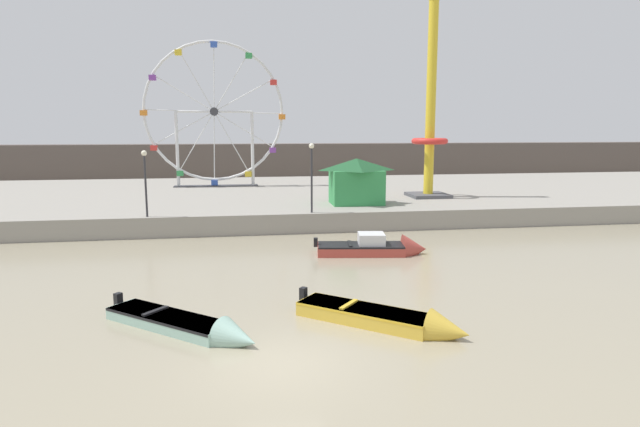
% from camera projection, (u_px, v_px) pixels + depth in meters
% --- Properties ---
extents(ground_plane, '(240.00, 240.00, 0.00)m').
position_uv_depth(ground_plane, '(282.00, 364.00, 14.38)').
color(ground_plane, gray).
extents(quay_promenade, '(110.00, 24.99, 1.21)m').
position_uv_depth(quay_promenade, '(249.00, 198.00, 43.66)').
color(quay_promenade, gray).
rests_on(quay_promenade, ground_plane).
extents(distant_town_skyline, '(140.00, 3.00, 4.40)m').
position_uv_depth(distant_town_skyline, '(243.00, 162.00, 64.38)').
color(distant_town_skyline, '#564C47').
rests_on(distant_town_skyline, ground_plane).
extents(motorboat_faded_red, '(5.72, 2.31, 1.55)m').
position_uv_depth(motorboat_faded_red, '(380.00, 248.00, 26.87)').
color(motorboat_faded_red, '#B24238').
rests_on(motorboat_faded_red, ground_plane).
extents(motorboat_seafoam, '(5.15, 4.63, 1.12)m').
position_uv_depth(motorboat_seafoam, '(193.00, 327.00, 16.49)').
color(motorboat_seafoam, '#93BCAD').
rests_on(motorboat_seafoam, ground_plane).
extents(motorboat_mustard_yellow, '(5.16, 4.57, 1.19)m').
position_uv_depth(motorboat_mustard_yellow, '(393.00, 320.00, 16.97)').
color(motorboat_mustard_yellow, gold).
rests_on(motorboat_mustard_yellow, ground_plane).
extents(ferris_wheel_white_frame, '(12.26, 1.20, 12.42)m').
position_uv_depth(ferris_wheel_white_frame, '(214.00, 114.00, 46.14)').
color(ferris_wheel_white_frame, silver).
rests_on(ferris_wheel_white_frame, quay_promenade).
extents(drop_tower_yellow_tower, '(2.80, 2.80, 14.63)m').
position_uv_depth(drop_tower_yellow_tower, '(430.00, 120.00, 39.00)').
color(drop_tower_yellow_tower, gold).
rests_on(drop_tower_yellow_tower, quay_promenade).
extents(carnival_booth_green_kiosk, '(3.80, 2.90, 3.05)m').
position_uv_depth(carnival_booth_green_kiosk, '(357.00, 180.00, 35.88)').
color(carnival_booth_green_kiosk, '#33934C').
rests_on(carnival_booth_green_kiosk, quay_promenade).
extents(promenade_lamp_near, '(0.32, 0.32, 4.16)m').
position_uv_depth(promenade_lamp_near, '(312.00, 168.00, 31.99)').
color(promenade_lamp_near, '#2D2D33').
rests_on(promenade_lamp_near, quay_promenade).
extents(promenade_lamp_far, '(0.32, 0.32, 3.81)m').
position_uv_depth(promenade_lamp_far, '(145.00, 173.00, 30.43)').
color(promenade_lamp_far, '#2D2D33').
rests_on(promenade_lamp_far, quay_promenade).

